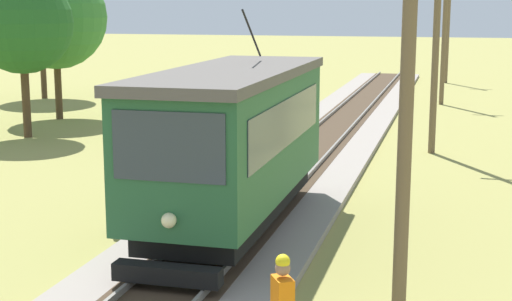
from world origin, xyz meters
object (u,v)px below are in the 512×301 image
Objects in this scene: utility_pole_near_tram at (407,100)px; tree_left_near at (22,23)px; red_tram at (233,141)px; utility_pole_far at (445,25)px; tree_horizon at (55,17)px; utility_pole_distant at (448,22)px; second_worker at (117,190)px; utility_pole_mid at (436,32)px.

utility_pole_near_tram is 21.24m from tree_left_near.
red_tram is 25.47m from utility_pole_far.
tree_horizon reaches higher than red_tram.
red_tram is at bearing -96.31° from utility_pole_distant.
red_tram is 1.05× the size of utility_pole_far.
second_worker is at bearing -104.75° from utility_pole_far.
utility_pole_distant is at bearing 90.00° from utility_pole_far.
tree_horizon is (-12.88, 15.23, 2.44)m from red_tram.
red_tram is 1.22× the size of tree_horizon.
utility_pole_mid is 1.19× the size of tree_horizon.
utility_pole_distant is 1.22× the size of tree_left_near.
red_tram is 36.90m from utility_pole_distant.
utility_pole_near_tram is 7.98m from second_worker.
utility_pole_mid is at bearing 69.84° from red_tram.
utility_pole_mid is 14.03m from utility_pole_far.
second_worker is (-6.72, -25.54, -3.19)m from utility_pole_far.
utility_pole_mid is 17.45m from tree_horizon.
utility_pole_mid is 1.05× the size of utility_pole_distant.
utility_pole_distant is at bearing 83.69° from red_tram.
utility_pole_distant is at bearing -172.55° from second_worker.
red_tram is at bearing -110.16° from utility_pole_mid.
utility_pole_far is 26.60m from second_worker.
utility_pole_near_tram is 0.87× the size of utility_pole_mid.
utility_pole_distant reaches higher than red_tram.
utility_pole_near_tram is 25.50m from tree_horizon.
utility_pole_far reaches higher than tree_left_near.
utility_pole_mid is at bearing -90.00° from utility_pole_distant.
utility_pole_far reaches higher than utility_pole_distant.
utility_pole_distant is 4.43× the size of second_worker.
tree_left_near is at bearing 138.04° from red_tram.
utility_pole_distant is 1.13× the size of tree_horizon.
red_tram is 1.32× the size of tree_left_near.
second_worker is (-6.72, -37.10, -3.07)m from utility_pole_distant.
tree_horizon is at bearing -149.85° from utility_pole_far.
utility_pole_near_tram is at bearing -90.00° from utility_pole_distant.
utility_pole_near_tram is at bearing -90.00° from utility_pole_mid.
tree_horizon is at bearing -129.25° from second_worker.
tree_horizon is at bearing 104.49° from tree_left_near.
tree_left_near is (-15.70, 14.29, 0.78)m from utility_pole_near_tram.
utility_pole_near_tram is 1.11× the size of tree_left_near.
tree_horizon is at bearing 130.22° from red_tram.
red_tram is at bearing 136.75° from utility_pole_near_tram.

